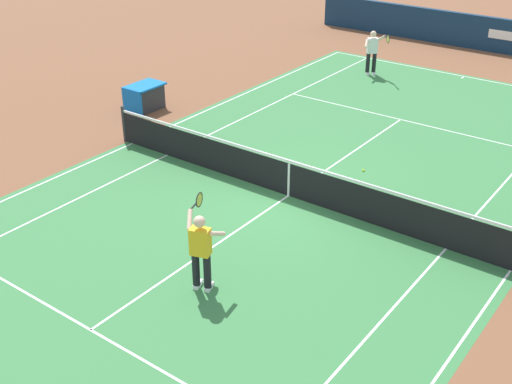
{
  "coord_description": "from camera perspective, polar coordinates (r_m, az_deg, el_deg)",
  "views": [
    {
      "loc": [
        12.16,
        7.95,
        7.74
      ],
      "look_at": [
        1.7,
        0.24,
        0.9
      ],
      "focal_mm": 46.32,
      "sensor_mm": 36.0,
      "label": 1
    }
  ],
  "objects": [
    {
      "name": "equipment_cart_tarped",
      "position": [
        22.1,
        -9.59,
        8.08
      ],
      "size": [
        1.25,
        0.84,
        0.85
      ],
      "color": "#2D2D33",
      "rests_on": "ground_plane"
    },
    {
      "name": "stadium_barrier",
      "position": [
        30.0,
        20.48,
        12.51
      ],
      "size": [
        0.26,
        17.0,
        1.42
      ],
      "color": "#112D4C",
      "rests_on": "ground_plane"
    },
    {
      "name": "tennis_player_near",
      "position": [
        12.67,
        -4.78,
        -4.86
      ],
      "size": [
        0.97,
        0.88,
        1.7
      ],
      "color": "black",
      "rests_on": "ground_plane"
    },
    {
      "name": "tennis_player_far",
      "position": [
        25.66,
        10.03,
        11.95
      ],
      "size": [
        0.74,
        1.11,
        1.7
      ],
      "color": "black",
      "rests_on": "ground_plane"
    },
    {
      "name": "tennis_ball",
      "position": [
        17.88,
        9.27,
        1.85
      ],
      "size": [
        0.07,
        0.07,
        0.07
      ],
      "primitive_type": "sphere",
      "color": "#CCE01E",
      "rests_on": "ground_plane"
    },
    {
      "name": "court_slab",
      "position": [
        16.46,
        2.83,
        -0.31
      ],
      "size": [
        24.2,
        11.4,
        0.0
      ],
      "primitive_type": "cube",
      "color": "#387A42",
      "rests_on": "ground_plane"
    },
    {
      "name": "tennis_net",
      "position": [
        16.24,
        2.87,
        1.22
      ],
      "size": [
        0.1,
        11.7,
        1.08
      ],
      "color": "#2D2D33",
      "rests_on": "ground_plane"
    },
    {
      "name": "court_line_markings",
      "position": [
        16.46,
        2.83,
        -0.3
      ],
      "size": [
        23.85,
        11.05,
        0.01
      ],
      "color": "white",
      "rests_on": "ground_plane"
    },
    {
      "name": "ground_plane",
      "position": [
        16.46,
        2.83,
        -0.31
      ],
      "size": [
        60.0,
        60.0,
        0.0
      ],
      "primitive_type": "plane",
      "color": "brown"
    }
  ]
}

